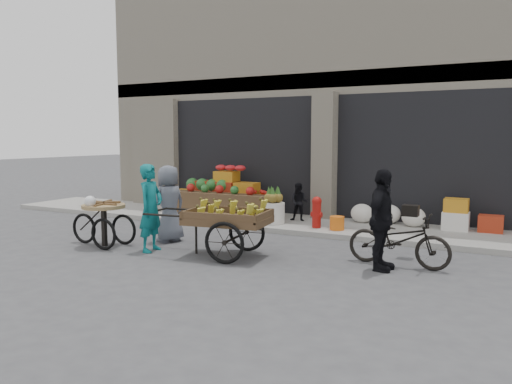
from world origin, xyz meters
The scene contains 15 objects.
ground centered at (0.00, 0.00, 0.00)m, with size 80.00×80.00×0.00m, color #424244.
sidewalk centered at (0.00, 4.10, 0.06)m, with size 18.00×2.20×0.12m, color gray.
building centered at (0.00, 8.03, 3.37)m, with size 14.00×6.45×7.00m.
fruit_display centered at (-2.48, 4.38, 0.67)m, with size 3.10×1.12×1.24m.
pineapple_bin centered at (-0.75, 3.60, 0.37)m, with size 0.52×0.52×0.50m, color silver.
fire_hydrant centered at (0.35, 3.55, 0.50)m, with size 0.22×0.22×0.71m.
orange_bucket centered at (0.85, 3.50, 0.27)m, with size 0.32×0.32×0.30m, color orange.
right_bay_goods centered at (2.61, 4.70, 0.41)m, with size 3.35×0.60×0.70m.
seated_person centered at (-0.35, 4.20, 0.58)m, with size 0.45×0.35×0.93m, color black.
banana_cart centered at (-0.32, 0.67, 0.75)m, with size 2.58×1.30×1.04m.
vendor_woman centered at (-1.79, 0.38, 0.83)m, with size 0.61×0.40×1.66m, color #0D676B.
tricycle_cart centered at (-2.91, 0.29, 0.57)m, with size 1.42×0.85×0.95m.
vendor_grey centered at (-2.03, 1.24, 0.79)m, with size 0.78×0.51×1.59m, color slate.
bicycle centered at (2.61, 1.43, 0.45)m, with size 0.60×1.72×0.90m, color black.
cyclist centered at (2.41, 1.03, 0.83)m, with size 0.97×0.41×1.66m, color black.
Camera 1 is at (4.31, -6.96, 2.17)m, focal length 35.00 mm.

